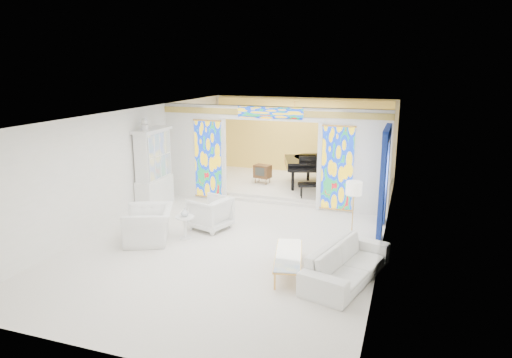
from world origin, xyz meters
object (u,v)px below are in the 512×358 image
at_px(armchair_left, 149,225).
at_px(coffee_table, 288,256).
at_px(sofa, 347,263).
at_px(armchair_right, 210,213).
at_px(tv_console, 262,171).
at_px(china_cabinet, 154,169).
at_px(grand_piano, 311,163).

xyz_separation_m(armchair_left, coffee_table, (3.65, -0.57, -0.05)).
bearing_deg(sofa, armchair_right, 80.25).
relative_size(sofa, tv_console, 3.78).
bearing_deg(china_cabinet, armchair_right, -26.83).
bearing_deg(armchair_left, armchair_right, 115.52).
xyz_separation_m(armchair_left, grand_piano, (2.70, 5.96, 0.53)).
bearing_deg(armchair_right, coffee_table, 71.71).
xyz_separation_m(china_cabinet, armchair_left, (1.31, -2.46, -0.76)).
xyz_separation_m(china_cabinet, coffee_table, (4.97, -3.03, -0.81)).
distance_m(armchair_left, grand_piano, 6.57).
relative_size(china_cabinet, coffee_table, 1.49).
relative_size(sofa, coffee_table, 1.33).
height_order(armchair_left, sofa, armchair_left).
xyz_separation_m(china_cabinet, grand_piano, (4.02, 3.50, -0.23)).
bearing_deg(coffee_table, china_cabinet, 148.64).
xyz_separation_m(armchair_right, sofa, (3.80, -1.80, -0.07)).
height_order(china_cabinet, tv_console, china_cabinet).
bearing_deg(grand_piano, armchair_left, -133.54).
bearing_deg(sofa, tv_console, 47.33).
distance_m(armchair_left, armchair_right, 1.64).
xyz_separation_m(grand_piano, tv_console, (-1.62, -0.40, -0.34)).
height_order(armchair_left, armchair_right, armchair_right).
bearing_deg(china_cabinet, tv_console, 52.34).
bearing_deg(coffee_table, sofa, 1.40).
height_order(china_cabinet, coffee_table, china_cabinet).
bearing_deg(grand_piano, armchair_right, -128.57).
xyz_separation_m(coffee_table, tv_console, (-2.57, 6.13, 0.24)).
xyz_separation_m(armchair_left, sofa, (4.85, -0.54, -0.06)).
bearing_deg(armchair_right, sofa, 81.47).
bearing_deg(coffee_table, tv_console, 112.76).
relative_size(china_cabinet, sofa, 1.12).
xyz_separation_m(armchair_left, armchair_right, (1.05, 1.27, 0.02)).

